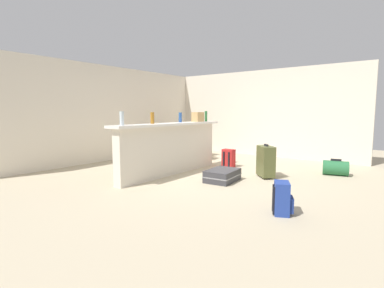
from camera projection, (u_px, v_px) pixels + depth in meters
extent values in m
cube|color=#BCAD8E|center=(207.00, 174.00, 6.22)|extent=(13.00, 13.00, 0.05)
cube|color=silver|center=(115.00, 114.00, 7.93)|extent=(6.60, 0.10, 2.50)
cube|color=silver|center=(257.00, 113.00, 8.66)|extent=(0.10, 6.00, 2.50)
cube|color=silver|center=(171.00, 150.00, 6.06)|extent=(2.80, 0.20, 1.02)
cube|color=white|center=(171.00, 124.00, 6.00)|extent=(2.96, 0.40, 0.05)
cylinder|color=silver|center=(122.00, 118.00, 4.96)|extent=(0.07, 0.07, 0.24)
cylinder|color=#9E661E|center=(152.00, 118.00, 5.67)|extent=(0.07, 0.07, 0.22)
cylinder|color=#284C89|center=(180.00, 117.00, 6.38)|extent=(0.07, 0.07, 0.22)
cylinder|color=#2D6B38|center=(206.00, 116.00, 6.95)|extent=(0.06, 0.06, 0.25)
cube|color=tan|center=(198.00, 117.00, 6.74)|extent=(0.26, 0.18, 0.22)
cube|color=brown|center=(185.00, 132.00, 8.34)|extent=(1.10, 0.80, 0.04)
cylinder|color=brown|center=(183.00, 147.00, 7.79)|extent=(0.06, 0.06, 0.70)
cylinder|color=brown|center=(204.00, 144.00, 8.56)|extent=(0.06, 0.06, 0.70)
cylinder|color=brown|center=(165.00, 145.00, 8.20)|extent=(0.06, 0.06, 0.70)
cylinder|color=brown|center=(186.00, 142.00, 8.97)|extent=(0.06, 0.06, 0.70)
cube|color=#4C331E|center=(202.00, 144.00, 7.92)|extent=(0.47, 0.47, 0.04)
cube|color=#4C331E|center=(196.00, 134.00, 7.97)|extent=(0.40, 0.11, 0.48)
cylinder|color=#4C331E|center=(205.00, 153.00, 7.73)|extent=(0.04, 0.04, 0.41)
cylinder|color=#4C331E|center=(210.00, 152.00, 8.01)|extent=(0.04, 0.04, 0.41)
cylinder|color=#4C331E|center=(194.00, 152.00, 7.88)|extent=(0.04, 0.04, 0.41)
cylinder|color=#4C331E|center=(199.00, 151.00, 8.16)|extent=(0.04, 0.04, 0.41)
cube|color=#4C331E|center=(170.00, 140.00, 8.83)|extent=(0.48, 0.48, 0.04)
cube|color=#4C331E|center=(174.00, 132.00, 8.67)|extent=(0.40, 0.12, 0.48)
cylinder|color=#4C331E|center=(171.00, 147.00, 9.08)|extent=(0.04, 0.04, 0.41)
cylinder|color=#4C331E|center=(163.00, 148.00, 8.88)|extent=(0.04, 0.04, 0.41)
cylinder|color=#4C331E|center=(178.00, 148.00, 8.84)|extent=(0.04, 0.04, 0.41)
cylinder|color=#4C331E|center=(169.00, 149.00, 8.64)|extent=(0.04, 0.04, 0.41)
cube|color=#38383D|center=(222.00, 175.00, 5.49)|extent=(0.72, 0.54, 0.22)
cube|color=gray|center=(222.00, 175.00, 5.49)|extent=(0.74, 0.56, 0.02)
cube|color=#2D2D33|center=(231.00, 172.00, 5.83)|extent=(0.16, 0.19, 0.02)
cube|color=#51562D|center=(266.00, 161.00, 5.77)|extent=(0.48, 0.48, 0.60)
cylinder|color=black|center=(269.00, 178.00, 5.62)|extent=(0.06, 0.06, 0.06)
cylinder|color=black|center=(262.00, 174.00, 5.99)|extent=(0.06, 0.06, 0.06)
cube|color=#232328|center=(266.00, 145.00, 5.74)|extent=(0.13, 0.13, 0.04)
cylinder|color=#286B3D|center=(336.00, 168.00, 5.99)|extent=(0.41, 0.54, 0.30)
cube|color=black|center=(336.00, 160.00, 5.97)|extent=(0.08, 0.20, 0.04)
cube|color=#233D93|center=(282.00, 198.00, 3.73)|extent=(0.33, 0.28, 0.42)
cube|color=navy|center=(290.00, 204.00, 3.71)|extent=(0.22, 0.15, 0.19)
cube|color=black|center=(274.00, 201.00, 3.68)|extent=(0.04, 0.04, 0.36)
cube|color=black|center=(273.00, 198.00, 3.82)|extent=(0.04, 0.04, 0.36)
cube|color=red|center=(228.00, 158.00, 6.88)|extent=(0.19, 0.28, 0.42)
cube|color=maroon|center=(231.00, 160.00, 6.97)|extent=(0.06, 0.22, 0.19)
cube|color=black|center=(229.00, 160.00, 6.76)|extent=(0.02, 0.04, 0.36)
cube|color=black|center=(224.00, 159.00, 6.85)|extent=(0.02, 0.04, 0.36)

